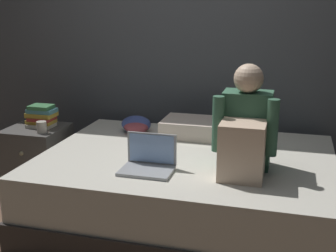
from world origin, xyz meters
TOP-DOWN VIEW (x-y plane):
  - ground_plane at (0.00, 0.00)m, footprint 8.00×8.00m
  - wall_back at (0.00, 1.20)m, footprint 5.60×0.10m
  - bed at (0.20, 0.30)m, footprint 2.00×1.50m
  - nightstand at (-1.10, 0.51)m, footprint 0.44×0.46m
  - person_sitting at (0.60, 0.10)m, footprint 0.39×0.44m
  - laptop at (0.03, -0.05)m, footprint 0.32×0.23m
  - pillow at (0.19, 0.75)m, footprint 0.56×0.36m
  - book_stack at (-1.06, 0.54)m, footprint 0.23×0.17m
  - mug at (-0.97, 0.39)m, footprint 0.08×0.08m
  - clothes_pile at (-0.32, 0.72)m, footprint 0.24×0.22m

SIDE VIEW (x-z plane):
  - ground_plane at x=0.00m, z-range 0.00..0.00m
  - bed at x=0.20m, z-range 0.00..0.48m
  - nightstand at x=-1.10m, z-range 0.00..0.52m
  - laptop at x=0.03m, z-range 0.43..0.65m
  - clothes_pile at x=-0.32m, z-range 0.48..0.61m
  - pillow at x=0.19m, z-range 0.48..0.61m
  - mug at x=-0.97m, z-range 0.52..0.61m
  - book_stack at x=-1.06m, z-range 0.52..0.70m
  - person_sitting at x=0.60m, z-range 0.41..1.06m
  - wall_back at x=0.00m, z-range 0.00..2.70m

